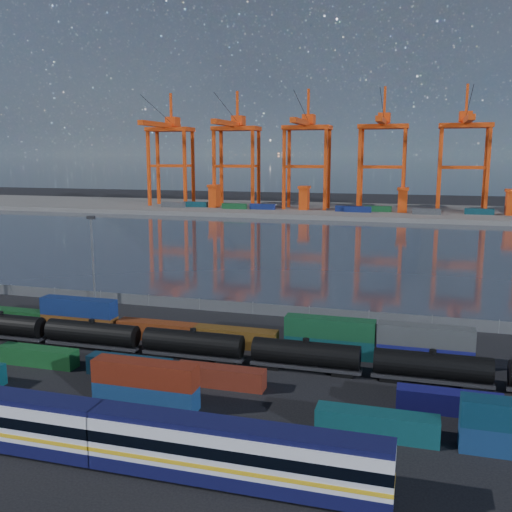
# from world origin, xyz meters

# --- Properties ---
(ground) EXTENTS (700.00, 700.00, 0.00)m
(ground) POSITION_xyz_m (0.00, 0.00, 0.00)
(ground) COLOR black
(ground) RESTS_ON ground
(harbor_water) EXTENTS (700.00, 700.00, 0.00)m
(harbor_water) POSITION_xyz_m (0.00, 105.00, 0.01)
(harbor_water) COLOR #282F3B
(harbor_water) RESTS_ON ground
(far_quay) EXTENTS (700.00, 70.00, 2.00)m
(far_quay) POSITION_xyz_m (0.00, 210.00, 1.00)
(far_quay) COLOR #514F4C
(far_quay) RESTS_ON ground
(distant_mountains) EXTENTS (2470.00, 1100.00, 520.00)m
(distant_mountains) POSITION_xyz_m (63.02, 1600.00, 220.29)
(distant_mountains) COLOR #1E2630
(distant_mountains) RESTS_ON ground
(container_row_south) EXTENTS (140.01, 2.44, 5.20)m
(container_row_south) POSITION_xyz_m (5.95, -10.94, 2.10)
(container_row_south) COLOR #3B3D3F
(container_row_south) RESTS_ON ground
(container_row_mid) EXTENTS (139.84, 2.26, 4.81)m
(container_row_mid) POSITION_xyz_m (-12.50, -3.33, 1.42)
(container_row_mid) COLOR #3C3E41
(container_row_mid) RESTS_ON ground
(container_row_north) EXTENTS (140.95, 2.52, 5.37)m
(container_row_north) POSITION_xyz_m (-14.05, 10.86, 2.11)
(container_row_north) COLOR navy
(container_row_north) RESTS_ON ground
(tanker_string) EXTENTS (122.83, 3.08, 4.41)m
(tanker_string) POSITION_xyz_m (-9.21, 4.16, 2.21)
(tanker_string) COLOR black
(tanker_string) RESTS_ON ground
(waterfront_fence) EXTENTS (160.12, 0.12, 2.20)m
(waterfront_fence) POSITION_xyz_m (-0.00, 28.00, 1.00)
(waterfront_fence) COLOR #595B5E
(waterfront_fence) RESTS_ON ground
(yard_light_mast) EXTENTS (1.60, 0.40, 16.60)m
(yard_light_mast) POSITION_xyz_m (-30.00, 26.00, 9.30)
(yard_light_mast) COLOR slate
(yard_light_mast) RESTS_ON ground
(gantry_cranes) EXTENTS (197.26, 42.73, 57.87)m
(gantry_cranes) POSITION_xyz_m (-7.50, 203.46, 35.47)
(gantry_cranes) COLOR #E54210
(gantry_cranes) RESTS_ON ground
(quay_containers) EXTENTS (172.58, 10.99, 2.60)m
(quay_containers) POSITION_xyz_m (-11.00, 195.46, 3.30)
(quay_containers) COLOR navy
(quay_containers) RESTS_ON far_quay
(straddle_carriers) EXTENTS (140.00, 7.00, 11.10)m
(straddle_carriers) POSITION_xyz_m (-2.50, 200.00, 7.82)
(straddle_carriers) COLOR #E54210
(straddle_carriers) RESTS_ON far_quay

